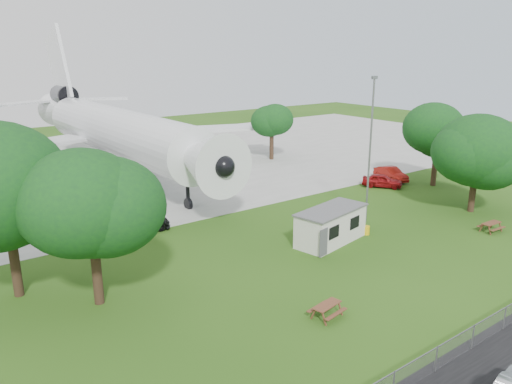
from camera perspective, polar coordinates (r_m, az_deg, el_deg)
ground at (r=33.87m, az=11.10°, el=-8.94°), size 160.00×160.00×0.00m
concrete_apron at (r=64.28m, az=-14.71°, el=2.75°), size 120.00×46.00×0.03m
airliner at (r=60.64m, az=-16.03°, el=6.96°), size 46.36×47.73×17.69m
site_cabin at (r=38.17m, az=8.56°, el=-3.79°), size 6.95×3.85×2.62m
picnic_west at (r=28.39m, az=8.08°, el=-13.95°), size 2.03×1.78×0.76m
picnic_east at (r=44.47m, az=25.21°, el=-4.11°), size 1.87×1.59×0.76m
fence at (r=29.19m, az=25.43°, el=-14.58°), size 58.00×0.04×1.30m
lamp_mast at (r=41.85m, az=12.87°, el=4.40°), size 0.16×0.16×12.00m
tree_west_big at (r=31.17m, az=-26.92°, el=1.04°), size 8.93×8.93×11.46m
tree_west_small at (r=28.69m, az=-18.38°, el=-1.65°), size 7.73×7.73×9.68m
tree_east_front at (r=47.98m, az=23.97°, el=3.98°), size 7.70×7.70×9.13m
tree_east_back at (r=56.04m, az=20.08°, el=6.30°), size 6.52×6.52×8.92m
tree_far_apron at (r=65.92m, az=1.82°, el=8.26°), size 5.25×5.25×7.95m
car_ne_hatch at (r=54.62m, az=14.23°, el=1.25°), size 3.77×4.34×1.41m
car_ne_sedan at (r=57.68m, az=15.16°, el=2.00°), size 2.68×4.80×1.50m
car_apron_van at (r=41.10m, az=-13.38°, el=-3.44°), size 5.43×2.82×1.50m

